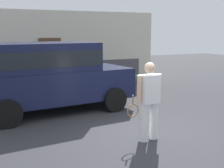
{
  "coord_description": "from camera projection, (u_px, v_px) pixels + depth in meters",
  "views": [
    {
      "loc": [
        -3.56,
        -5.68,
        2.37
      ],
      "look_at": [
        -0.29,
        1.2,
        1.05
      ],
      "focal_mm": 48.89,
      "sensor_mm": 36.0,
      "label": 1
    }
  ],
  "objects": [
    {
      "name": "ground_plane",
      "position": [
        146.0,
        136.0,
        6.97
      ],
      "size": [
        40.0,
        40.0,
        0.0
      ],
      "primitive_type": "plane",
      "color": "#2D2D33"
    },
    {
      "name": "tennis_player_man",
      "position": [
        149.0,
        101.0,
        6.6
      ],
      "size": [
        0.9,
        0.31,
        1.72
      ],
      "rotation": [
        0.0,
        0.0,
        3.25
      ],
      "color": "white",
      "rests_on": "ground_plane"
    },
    {
      "name": "potted_plant_by_porch",
      "position": [
        131.0,
        78.0,
        13.06
      ],
      "size": [
        0.52,
        0.52,
        0.69
      ],
      "color": "brown",
      "rests_on": "ground_plane"
    },
    {
      "name": "parked_suv",
      "position": [
        49.0,
        74.0,
        8.93
      ],
      "size": [
        4.76,
        2.5,
        2.05
      ],
      "rotation": [
        0.0,
        0.0,
        0.09
      ],
      "color": "#141938",
      "rests_on": "ground_plane"
    },
    {
      "name": "house_frontage",
      "position": [
        60.0,
        52.0,
        12.88
      ],
      "size": [
        8.87,
        0.4,
        3.22
      ],
      "color": "beige",
      "rests_on": "ground_plane"
    }
  ]
}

